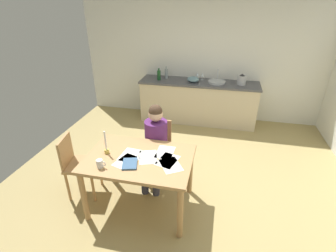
{
  "coord_description": "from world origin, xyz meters",
  "views": [
    {
      "loc": [
        0.49,
        -2.88,
        2.46
      ],
      "look_at": [
        -0.21,
        0.2,
        0.85
      ],
      "focal_mm": 26.8,
      "sensor_mm": 36.0,
      "label": 1
    }
  ],
  "objects_px": {
    "candlestick": "(106,147)",
    "sink_unit": "(217,82)",
    "chair_side_empty": "(77,163)",
    "wine_glass_near_sink": "(202,75)",
    "stovetop_kettle": "(242,80)",
    "bottle_oil": "(159,75)",
    "dining_table": "(140,165)",
    "mixing_bowl": "(193,79)",
    "chair_at_table": "(158,146)",
    "person_seated": "(155,141)",
    "wine_glass_by_kettle": "(197,75)",
    "bottle_vinegar": "(166,73)",
    "book_magazine": "(130,164)",
    "coffee_mug": "(100,164)"
  },
  "relations": [
    {
      "from": "wine_glass_by_kettle",
      "to": "mixing_bowl",
      "type": "bearing_deg",
      "value": -108.21
    },
    {
      "from": "dining_table",
      "to": "person_seated",
      "type": "bearing_deg",
      "value": 84.74
    },
    {
      "from": "candlestick",
      "to": "bottle_oil",
      "type": "bearing_deg",
      "value": 90.66
    },
    {
      "from": "chair_side_empty",
      "to": "sink_unit",
      "type": "distance_m",
      "value": 3.2
    },
    {
      "from": "mixing_bowl",
      "to": "wine_glass_near_sink",
      "type": "distance_m",
      "value": 0.27
    },
    {
      "from": "bottle_oil",
      "to": "wine_glass_by_kettle",
      "type": "height_order",
      "value": "bottle_oil"
    },
    {
      "from": "mixing_bowl",
      "to": "chair_at_table",
      "type": "bearing_deg",
      "value": -96.74
    },
    {
      "from": "chair_at_table",
      "to": "wine_glass_by_kettle",
      "type": "height_order",
      "value": "wine_glass_by_kettle"
    },
    {
      "from": "sink_unit",
      "to": "bottle_vinegar",
      "type": "height_order",
      "value": "bottle_vinegar"
    },
    {
      "from": "mixing_bowl",
      "to": "wine_glass_near_sink",
      "type": "bearing_deg",
      "value": 48.99
    },
    {
      "from": "chair_at_table",
      "to": "book_magazine",
      "type": "relative_size",
      "value": 4.01
    },
    {
      "from": "wine_glass_near_sink",
      "to": "chair_at_table",
      "type": "bearing_deg",
      "value": -100.49
    },
    {
      "from": "dining_table",
      "to": "mixing_bowl",
      "type": "distance_m",
      "value": 2.73
    },
    {
      "from": "sink_unit",
      "to": "stovetop_kettle",
      "type": "xyz_separation_m",
      "value": [
        0.49,
        -0.0,
        0.08
      ]
    },
    {
      "from": "chair_side_empty",
      "to": "book_magazine",
      "type": "height_order",
      "value": "chair_side_empty"
    },
    {
      "from": "chair_at_table",
      "to": "mixing_bowl",
      "type": "bearing_deg",
      "value": 83.26
    },
    {
      "from": "candlestick",
      "to": "book_magazine",
      "type": "relative_size",
      "value": 1.37
    },
    {
      "from": "bottle_vinegar",
      "to": "wine_glass_by_kettle",
      "type": "bearing_deg",
      "value": 5.16
    },
    {
      "from": "dining_table",
      "to": "stovetop_kettle",
      "type": "height_order",
      "value": "stovetop_kettle"
    },
    {
      "from": "chair_side_empty",
      "to": "bottle_vinegar",
      "type": "relative_size",
      "value": 3.47
    },
    {
      "from": "dining_table",
      "to": "wine_glass_near_sink",
      "type": "relative_size",
      "value": 8.34
    },
    {
      "from": "candlestick",
      "to": "bottle_vinegar",
      "type": "bearing_deg",
      "value": 88.02
    },
    {
      "from": "chair_at_table",
      "to": "bottle_vinegar",
      "type": "bearing_deg",
      "value": 99.68
    },
    {
      "from": "person_seated",
      "to": "stovetop_kettle",
      "type": "bearing_deg",
      "value": 61.2
    },
    {
      "from": "book_magazine",
      "to": "bottle_oil",
      "type": "relative_size",
      "value": 0.89
    },
    {
      "from": "sink_unit",
      "to": "stovetop_kettle",
      "type": "relative_size",
      "value": 1.64
    },
    {
      "from": "dining_table",
      "to": "wine_glass_by_kettle",
      "type": "xyz_separation_m",
      "value": [
        0.35,
        2.89,
        0.36
      ]
    },
    {
      "from": "dining_table",
      "to": "bottle_oil",
      "type": "distance_m",
      "value": 2.75
    },
    {
      "from": "person_seated",
      "to": "chair_at_table",
      "type": "bearing_deg",
      "value": 91.11
    },
    {
      "from": "coffee_mug",
      "to": "sink_unit",
      "type": "distance_m",
      "value": 3.24
    },
    {
      "from": "chair_side_empty",
      "to": "wine_glass_near_sink",
      "type": "bearing_deg",
      "value": 64.48
    },
    {
      "from": "chair_at_table",
      "to": "mixing_bowl",
      "type": "xyz_separation_m",
      "value": [
        0.24,
        2.01,
        0.46
      ]
    },
    {
      "from": "dining_table",
      "to": "book_magazine",
      "type": "distance_m",
      "value": 0.21
    },
    {
      "from": "dining_table",
      "to": "bottle_oil",
      "type": "xyz_separation_m",
      "value": [
        -0.45,
        2.69,
        0.36
      ]
    },
    {
      "from": "candlestick",
      "to": "sink_unit",
      "type": "xyz_separation_m",
      "value": [
        1.19,
        2.75,
        0.08
      ]
    },
    {
      "from": "sink_unit",
      "to": "chair_side_empty",
      "type": "bearing_deg",
      "value": -121.84
    },
    {
      "from": "sink_unit",
      "to": "wine_glass_near_sink",
      "type": "bearing_deg",
      "value": 155.32
    },
    {
      "from": "chair_at_table",
      "to": "bottle_oil",
      "type": "distance_m",
      "value": 2.12
    },
    {
      "from": "bottle_oil",
      "to": "candlestick",
      "type": "bearing_deg",
      "value": -89.34
    },
    {
      "from": "sink_unit",
      "to": "stovetop_kettle",
      "type": "bearing_deg",
      "value": -0.49
    },
    {
      "from": "chair_at_table",
      "to": "book_magazine",
      "type": "height_order",
      "value": "chair_at_table"
    },
    {
      "from": "chair_at_table",
      "to": "chair_side_empty",
      "type": "bearing_deg",
      "value": -146.13
    },
    {
      "from": "chair_at_table",
      "to": "book_magazine",
      "type": "bearing_deg",
      "value": -96.86
    },
    {
      "from": "book_magazine",
      "to": "sink_unit",
      "type": "xyz_separation_m",
      "value": [
        0.83,
        2.91,
        0.16
      ]
    },
    {
      "from": "bottle_vinegar",
      "to": "wine_glass_by_kettle",
      "type": "height_order",
      "value": "bottle_vinegar"
    },
    {
      "from": "mixing_bowl",
      "to": "stovetop_kettle",
      "type": "relative_size",
      "value": 1.13
    },
    {
      "from": "person_seated",
      "to": "candlestick",
      "type": "height_order",
      "value": "person_seated"
    },
    {
      "from": "chair_side_empty",
      "to": "bottle_oil",
      "type": "relative_size",
      "value": 3.53
    },
    {
      "from": "chair_side_empty",
      "to": "wine_glass_by_kettle",
      "type": "xyz_separation_m",
      "value": [
        1.25,
        2.84,
        0.52
      ]
    },
    {
      "from": "person_seated",
      "to": "coffee_mug",
      "type": "height_order",
      "value": "person_seated"
    }
  ]
}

